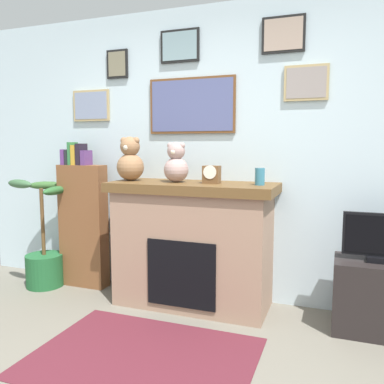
{
  "coord_description": "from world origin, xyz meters",
  "views": [
    {
      "loc": [
        1.04,
        -1.48,
        1.39
      ],
      "look_at": [
        -0.13,
        1.67,
        0.99
      ],
      "focal_mm": 37.31,
      "sensor_mm": 36.0,
      "label": 1
    }
  ],
  "objects_px": {
    "fireplace": "(193,244)",
    "candle_jar": "(260,177)",
    "television": "(382,239)",
    "teddy_bear_cream": "(176,164)",
    "bookshelf": "(83,222)",
    "potted_plant": "(44,255)",
    "teddy_bear_brown": "(130,161)",
    "tv_stand": "(379,298)",
    "mantel_clock": "(212,175)"
  },
  "relations": [
    {
      "from": "teddy_bear_cream",
      "to": "fireplace",
      "type": "bearing_deg",
      "value": 7.19
    },
    {
      "from": "bookshelf",
      "to": "candle_jar",
      "type": "distance_m",
      "value": 1.82
    },
    {
      "from": "fireplace",
      "to": "bookshelf",
      "type": "relative_size",
      "value": 1.01
    },
    {
      "from": "bookshelf",
      "to": "fireplace",
      "type": "bearing_deg",
      "value": -3.54
    },
    {
      "from": "bookshelf",
      "to": "teddy_bear_cream",
      "type": "xyz_separation_m",
      "value": [
        1.03,
        -0.09,
        0.59
      ]
    },
    {
      "from": "potted_plant",
      "to": "candle_jar",
      "type": "height_order",
      "value": "candle_jar"
    },
    {
      "from": "fireplace",
      "to": "television",
      "type": "relative_size",
      "value": 2.61
    },
    {
      "from": "potted_plant",
      "to": "tv_stand",
      "type": "bearing_deg",
      "value": 1.13
    },
    {
      "from": "bookshelf",
      "to": "teddy_bear_brown",
      "type": "distance_m",
      "value": 0.85
    },
    {
      "from": "fireplace",
      "to": "teddy_bear_cream",
      "type": "bearing_deg",
      "value": -172.81
    },
    {
      "from": "mantel_clock",
      "to": "candle_jar",
      "type": "bearing_deg",
      "value": 0.26
    },
    {
      "from": "potted_plant",
      "to": "tv_stand",
      "type": "xyz_separation_m",
      "value": [
        3.0,
        0.06,
        -0.04
      ]
    },
    {
      "from": "tv_stand",
      "to": "bookshelf",
      "type": "bearing_deg",
      "value": 177.84
    },
    {
      "from": "fireplace",
      "to": "potted_plant",
      "type": "bearing_deg",
      "value": -176.74
    },
    {
      "from": "fireplace",
      "to": "potted_plant",
      "type": "xyz_separation_m",
      "value": [
        -1.53,
        -0.09,
        -0.23
      ]
    },
    {
      "from": "candle_jar",
      "to": "teddy_bear_brown",
      "type": "xyz_separation_m",
      "value": [
        -1.16,
        -0.0,
        0.11
      ]
    },
    {
      "from": "mantel_clock",
      "to": "potted_plant",
      "type": "bearing_deg",
      "value": -177.73
    },
    {
      "from": "fireplace",
      "to": "bookshelf",
      "type": "bearing_deg",
      "value": 176.46
    },
    {
      "from": "television",
      "to": "teddy_bear_cream",
      "type": "relative_size",
      "value": 1.59
    },
    {
      "from": "bookshelf",
      "to": "television",
      "type": "relative_size",
      "value": 2.6
    },
    {
      "from": "fireplace",
      "to": "candle_jar",
      "type": "height_order",
      "value": "candle_jar"
    },
    {
      "from": "tv_stand",
      "to": "candle_jar",
      "type": "relative_size",
      "value": 4.7
    },
    {
      "from": "bookshelf",
      "to": "mantel_clock",
      "type": "relative_size",
      "value": 9.32
    },
    {
      "from": "fireplace",
      "to": "tv_stand",
      "type": "height_order",
      "value": "fireplace"
    },
    {
      "from": "potted_plant",
      "to": "tv_stand",
      "type": "height_order",
      "value": "potted_plant"
    },
    {
      "from": "teddy_bear_cream",
      "to": "television",
      "type": "bearing_deg",
      "value": -0.38
    },
    {
      "from": "bookshelf",
      "to": "teddy_bear_brown",
      "type": "xyz_separation_m",
      "value": [
        0.59,
        -0.09,
        0.61
      ]
    },
    {
      "from": "potted_plant",
      "to": "television",
      "type": "distance_m",
      "value": 3.03
    },
    {
      "from": "bookshelf",
      "to": "candle_jar",
      "type": "bearing_deg",
      "value": -2.96
    },
    {
      "from": "fireplace",
      "to": "teddy_bear_brown",
      "type": "distance_m",
      "value": 0.92
    },
    {
      "from": "fireplace",
      "to": "television",
      "type": "xyz_separation_m",
      "value": [
        1.47,
        -0.03,
        0.17
      ]
    },
    {
      "from": "potted_plant",
      "to": "television",
      "type": "height_order",
      "value": "potted_plant"
    },
    {
      "from": "television",
      "to": "mantel_clock",
      "type": "relative_size",
      "value": 3.59
    },
    {
      "from": "tv_stand",
      "to": "mantel_clock",
      "type": "height_order",
      "value": "mantel_clock"
    },
    {
      "from": "tv_stand",
      "to": "teddy_bear_brown",
      "type": "distance_m",
      "value": 2.28
    },
    {
      "from": "television",
      "to": "mantel_clock",
      "type": "distance_m",
      "value": 1.37
    },
    {
      "from": "mantel_clock",
      "to": "teddy_bear_cream",
      "type": "height_order",
      "value": "teddy_bear_cream"
    },
    {
      "from": "candle_jar",
      "to": "teddy_bear_cream",
      "type": "distance_m",
      "value": 0.72
    },
    {
      "from": "potted_plant",
      "to": "candle_jar",
      "type": "distance_m",
      "value": 2.26
    },
    {
      "from": "potted_plant",
      "to": "fireplace",
      "type": "bearing_deg",
      "value": 3.26
    },
    {
      "from": "potted_plant",
      "to": "teddy_bear_brown",
      "type": "height_order",
      "value": "teddy_bear_brown"
    },
    {
      "from": "teddy_bear_cream",
      "to": "mantel_clock",
      "type": "bearing_deg",
      "value": -0.25
    },
    {
      "from": "candle_jar",
      "to": "teddy_bear_cream",
      "type": "height_order",
      "value": "teddy_bear_cream"
    },
    {
      "from": "teddy_bear_brown",
      "to": "teddy_bear_cream",
      "type": "relative_size",
      "value": 1.14
    },
    {
      "from": "fireplace",
      "to": "teddy_bear_cream",
      "type": "height_order",
      "value": "teddy_bear_cream"
    },
    {
      "from": "potted_plant",
      "to": "teddy_bear_cream",
      "type": "relative_size",
      "value": 3.14
    },
    {
      "from": "potted_plant",
      "to": "television",
      "type": "relative_size",
      "value": 1.97
    },
    {
      "from": "teddy_bear_brown",
      "to": "candle_jar",
      "type": "bearing_deg",
      "value": 0.02
    },
    {
      "from": "teddy_bear_cream",
      "to": "bookshelf",
      "type": "bearing_deg",
      "value": 174.96
    },
    {
      "from": "television",
      "to": "mantel_clock",
      "type": "bearing_deg",
      "value": 179.59
    }
  ]
}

